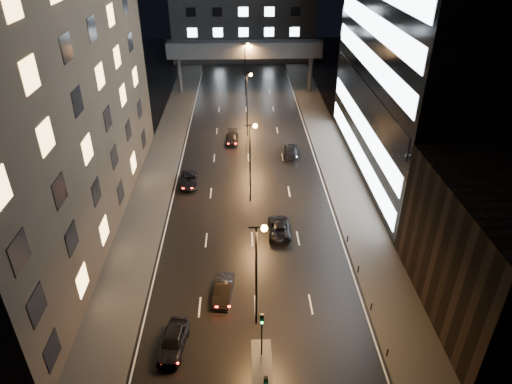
% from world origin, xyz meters
% --- Properties ---
extents(ground, '(160.00, 160.00, 0.00)m').
position_xyz_m(ground, '(0.00, 40.00, 0.00)').
color(ground, black).
rests_on(ground, ground).
extents(sidewalk_left, '(5.00, 110.00, 0.15)m').
position_xyz_m(sidewalk_left, '(-12.50, 35.00, 0.07)').
color(sidewalk_left, '#383533').
rests_on(sidewalk_left, ground).
extents(sidewalk_right, '(5.00, 110.00, 0.15)m').
position_xyz_m(sidewalk_right, '(12.50, 35.00, 0.07)').
color(sidewalk_right, '#383533').
rests_on(sidewalk_right, ground).
extents(building_left, '(15.00, 48.00, 40.00)m').
position_xyz_m(building_left, '(-22.50, 24.00, 20.00)').
color(building_left, '#2D2319').
rests_on(building_left, ground).
extents(building_right_low, '(10.00, 18.00, 12.00)m').
position_xyz_m(building_right_low, '(20.00, 9.00, 6.00)').
color(building_right_low, black).
rests_on(building_right_low, ground).
extents(building_far, '(34.00, 14.00, 25.00)m').
position_xyz_m(building_far, '(0.00, 98.00, 12.50)').
color(building_far, '#333335').
rests_on(building_far, ground).
extents(skybridge, '(30.00, 3.00, 10.00)m').
position_xyz_m(skybridge, '(0.00, 70.00, 8.34)').
color(skybridge, '#333335').
rests_on(skybridge, ground).
extents(median_island, '(1.60, 8.00, 0.15)m').
position_xyz_m(median_island, '(0.30, 2.00, 0.07)').
color(median_island, '#383533').
rests_on(median_island, ground).
extents(traffic_signal_near, '(0.28, 0.34, 4.40)m').
position_xyz_m(traffic_signal_near, '(0.30, 4.49, 3.09)').
color(traffic_signal_near, black).
rests_on(traffic_signal_near, median_island).
extents(bollard_row, '(0.12, 25.12, 0.90)m').
position_xyz_m(bollard_row, '(10.20, 6.50, 0.45)').
color(bollard_row, black).
rests_on(bollard_row, ground).
extents(streetlight_near, '(1.45, 0.50, 10.15)m').
position_xyz_m(streetlight_near, '(0.16, 8.00, 6.50)').
color(streetlight_near, black).
rests_on(streetlight_near, ground).
extents(streetlight_mid_a, '(1.45, 0.50, 10.15)m').
position_xyz_m(streetlight_mid_a, '(0.16, 28.00, 6.50)').
color(streetlight_mid_a, black).
rests_on(streetlight_mid_a, ground).
extents(streetlight_mid_b, '(1.45, 0.50, 10.15)m').
position_xyz_m(streetlight_mid_b, '(0.16, 48.00, 6.50)').
color(streetlight_mid_b, black).
rests_on(streetlight_mid_b, ground).
extents(streetlight_far, '(1.45, 0.50, 10.15)m').
position_xyz_m(streetlight_far, '(0.16, 68.00, 6.50)').
color(streetlight_far, black).
rests_on(streetlight_far, ground).
extents(car_away_a, '(2.48, 4.93, 1.61)m').
position_xyz_m(car_away_a, '(-6.76, 5.51, 0.81)').
color(car_away_a, black).
rests_on(car_away_a, ground).
extents(car_away_b, '(2.10, 4.54, 1.44)m').
position_xyz_m(car_away_b, '(-2.88, 11.34, 0.72)').
color(car_away_b, black).
rests_on(car_away_b, ground).
extents(car_away_c, '(2.52, 5.03, 1.37)m').
position_xyz_m(car_away_c, '(-7.93, 32.17, 0.68)').
color(car_away_c, black).
rests_on(car_away_c, ground).
extents(car_away_d, '(2.04, 4.75, 1.36)m').
position_xyz_m(car_away_d, '(-2.42, 45.53, 0.68)').
color(car_away_d, black).
rests_on(car_away_d, ground).
extents(car_toward_a, '(2.44, 5.09, 1.40)m').
position_xyz_m(car_toward_a, '(3.01, 21.22, 0.70)').
color(car_toward_a, black).
rests_on(car_toward_a, ground).
extents(car_toward_b, '(2.64, 5.29, 1.48)m').
position_xyz_m(car_toward_b, '(6.29, 40.65, 0.74)').
color(car_toward_b, black).
rests_on(car_toward_b, ground).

